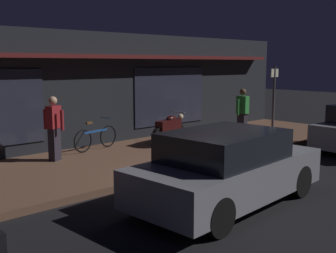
{
  "coord_description": "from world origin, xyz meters",
  "views": [
    {
      "loc": [
        -6.72,
        -5.85,
        2.66
      ],
      "look_at": [
        0.75,
        2.4,
        0.95
      ],
      "focal_mm": 44.33,
      "sensor_mm": 36.0,
      "label": 1
    }
  ],
  "objects_px": {
    "bicycle_parked": "(96,138)",
    "motorcycle": "(169,128)",
    "sign_post": "(274,95)",
    "parked_car_far": "(227,168)",
    "person_bystander": "(242,112)",
    "person_photographer": "(54,127)"
  },
  "relations": [
    {
      "from": "person_bystander",
      "to": "sign_post",
      "type": "xyz_separation_m",
      "value": [
        2.03,
        0.15,
        0.48
      ]
    },
    {
      "from": "bicycle_parked",
      "to": "person_photographer",
      "type": "xyz_separation_m",
      "value": [
        -1.53,
        -0.45,
        0.52
      ]
    },
    {
      "from": "person_photographer",
      "to": "person_bystander",
      "type": "relative_size",
      "value": 1.0
    },
    {
      "from": "bicycle_parked",
      "to": "parked_car_far",
      "type": "distance_m",
      "value": 5.38
    },
    {
      "from": "bicycle_parked",
      "to": "motorcycle",
      "type": "bearing_deg",
      "value": -18.58
    },
    {
      "from": "person_photographer",
      "to": "parked_car_far",
      "type": "xyz_separation_m",
      "value": [
        1.01,
        -4.91,
        -0.32
      ]
    },
    {
      "from": "motorcycle",
      "to": "person_photographer",
      "type": "bearing_deg",
      "value": 175.45
    },
    {
      "from": "motorcycle",
      "to": "parked_car_far",
      "type": "bearing_deg",
      "value": -120.6
    },
    {
      "from": "bicycle_parked",
      "to": "person_bystander",
      "type": "relative_size",
      "value": 0.98
    },
    {
      "from": "motorcycle",
      "to": "person_bystander",
      "type": "xyz_separation_m",
      "value": [
        2.42,
        -0.97,
        0.38
      ]
    },
    {
      "from": "person_bystander",
      "to": "parked_car_far",
      "type": "bearing_deg",
      "value": -144.71
    },
    {
      "from": "bicycle_parked",
      "to": "parked_car_far",
      "type": "xyz_separation_m",
      "value": [
        -0.51,
        -5.35,
        0.2
      ]
    },
    {
      "from": "bicycle_parked",
      "to": "person_bystander",
      "type": "height_order",
      "value": "person_bystander"
    },
    {
      "from": "motorcycle",
      "to": "bicycle_parked",
      "type": "relative_size",
      "value": 1.02
    },
    {
      "from": "sign_post",
      "to": "person_bystander",
      "type": "bearing_deg",
      "value": -175.67
    },
    {
      "from": "sign_post",
      "to": "motorcycle",
      "type": "bearing_deg",
      "value": 169.65
    },
    {
      "from": "motorcycle",
      "to": "person_photographer",
      "type": "height_order",
      "value": "person_photographer"
    },
    {
      "from": "bicycle_parked",
      "to": "sign_post",
      "type": "distance_m",
      "value": 6.92
    },
    {
      "from": "person_photographer",
      "to": "sign_post",
      "type": "distance_m",
      "value": 8.28
    },
    {
      "from": "sign_post",
      "to": "person_photographer",
      "type": "bearing_deg",
      "value": 172.28
    },
    {
      "from": "motorcycle",
      "to": "bicycle_parked",
      "type": "xyz_separation_m",
      "value": [
        -2.21,
        0.74,
        -0.14
      ]
    },
    {
      "from": "bicycle_parked",
      "to": "sign_post",
      "type": "xyz_separation_m",
      "value": [
        6.66,
        -1.56,
        1.0
      ]
    }
  ]
}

